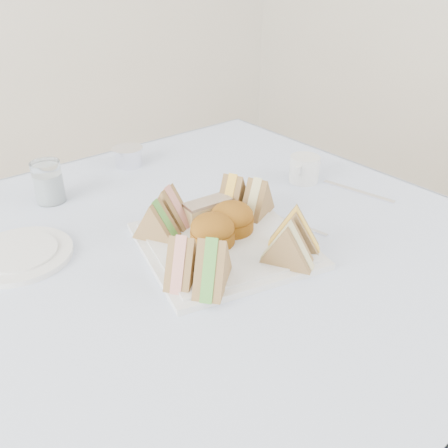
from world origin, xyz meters
TOP-DOWN VIEW (x-y plane):
  - table at (0.00, 0.00)m, footprint 0.90×0.90m
  - tablecloth at (0.00, 0.00)m, footprint 1.02×1.02m
  - serving_plate at (0.00, -0.05)m, footprint 0.34×0.34m
  - sandwich_fl_a at (-0.11, -0.09)m, footprint 0.09×0.09m
  - sandwich_fl_b at (-0.09, -0.13)m, footprint 0.10×0.09m
  - sandwich_fr_a at (0.09, -0.14)m, footprint 0.09×0.09m
  - sandwich_fr_b at (0.04, -0.16)m, footprint 0.08×0.10m
  - sandwich_bl_a at (-0.08, 0.04)m, footprint 0.08×0.09m
  - sandwich_bl_b at (-0.04, 0.07)m, footprint 0.08×0.10m
  - sandwich_br_a at (0.12, -0.01)m, footprint 0.10×0.07m
  - sandwich_br_b at (0.09, 0.04)m, footprint 0.10×0.08m
  - scone_left at (-0.02, -0.04)m, footprint 0.09×0.09m
  - scone_right at (0.04, -0.03)m, footprint 0.10×0.10m
  - pastry_slice at (0.03, 0.03)m, footprint 0.09×0.04m
  - side_plate at (-0.30, 0.15)m, footprint 0.21×0.21m
  - water_glass at (-0.17, 0.33)m, footprint 0.08×0.08m
  - tea_strainer at (0.06, 0.40)m, footprint 0.08×0.08m
  - knife at (0.38, -0.06)m, footprint 0.05×0.17m
  - fork at (0.16, -0.06)m, footprint 0.04×0.15m
  - creamer_jug at (0.33, 0.06)m, footprint 0.09×0.09m

SIDE VIEW (x-z plane):
  - table at x=0.00m, z-range 0.00..0.74m
  - tablecloth at x=0.00m, z-range 0.74..0.75m
  - knife at x=0.38m, z-range 0.75..0.75m
  - fork at x=0.16m, z-range 0.75..0.75m
  - side_plate at x=-0.30m, z-range 0.75..0.76m
  - serving_plate at x=0.00m, z-range 0.75..0.76m
  - tea_strainer at x=0.06m, z-range 0.75..0.79m
  - creamer_jug at x=0.33m, z-range 0.75..0.81m
  - pastry_slice at x=0.03m, z-range 0.76..0.80m
  - scone_left at x=-0.02m, z-range 0.76..0.81m
  - scone_right at x=0.04m, z-range 0.76..0.81m
  - water_glass at x=-0.17m, z-range 0.75..0.84m
  - sandwich_bl_a at x=-0.08m, z-range 0.76..0.83m
  - sandwich_fl_a at x=-0.11m, z-range 0.76..0.84m
  - sandwich_br_a at x=0.12m, z-range 0.76..0.84m
  - sandwich_fr_b at x=0.04m, z-range 0.76..0.84m
  - sandwich_br_b at x=0.09m, z-range 0.76..0.84m
  - sandwich_fr_a at x=0.09m, z-range 0.76..0.84m
  - sandwich_bl_b at x=-0.04m, z-range 0.76..0.84m
  - sandwich_fl_b at x=-0.09m, z-range 0.76..0.84m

